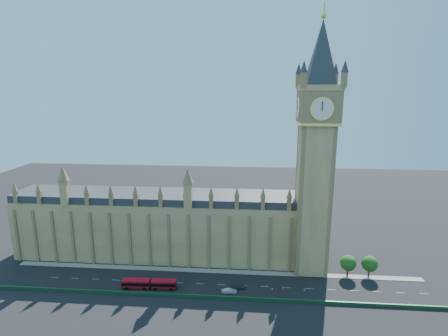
# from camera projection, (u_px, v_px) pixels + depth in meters

# --- Properties ---
(ground) EXTENTS (400.00, 400.00, 0.00)m
(ground) POSITION_uv_depth(u_px,v_px,m) (210.00, 284.00, 129.15)
(ground) COLOR black
(ground) RESTS_ON ground
(palace_westminster) EXTENTS (120.00, 20.00, 28.00)m
(palace_westminster) POSITION_uv_depth(u_px,v_px,m) (158.00, 225.00, 149.41)
(palace_westminster) COLOR #A47E4F
(palace_westminster) RESTS_ON ground
(elizabeth_tower) EXTENTS (20.59, 20.59, 105.00)m
(elizabeth_tower) POSITION_uv_depth(u_px,v_px,m) (317.00, 134.00, 127.64)
(elizabeth_tower) COLOR #A47E4F
(elizabeth_tower) RESTS_ON ground
(bridge_parapet) EXTENTS (160.00, 0.60, 1.20)m
(bridge_parapet) POSITION_uv_depth(u_px,v_px,m) (207.00, 297.00, 120.27)
(bridge_parapet) COLOR #1E4C2D
(bridge_parapet) RESTS_ON ground
(kerb_north) EXTENTS (160.00, 3.00, 0.16)m
(kerb_north) POSITION_uv_depth(u_px,v_px,m) (213.00, 271.00, 138.36)
(kerb_north) COLOR gray
(kerb_north) RESTS_ON ground
(tree_east_near) EXTENTS (6.00, 6.00, 8.50)m
(tree_east_near) POSITION_uv_depth(u_px,v_px,m) (349.00, 263.00, 133.60)
(tree_east_near) COLOR #382619
(tree_east_near) RESTS_ON ground
(tree_east_far) EXTENTS (6.00, 6.00, 8.50)m
(tree_east_far) POSITION_uv_depth(u_px,v_px,m) (370.00, 263.00, 132.97)
(tree_east_far) COLOR #382619
(tree_east_far) RESTS_ON ground
(red_bus) EXTENTS (19.70, 3.78, 3.33)m
(red_bus) POSITION_uv_depth(u_px,v_px,m) (149.00, 284.00, 126.22)
(red_bus) COLOR #B80C1C
(red_bus) RESTS_ON ground
(car_grey) EXTENTS (4.54, 2.24, 1.49)m
(car_grey) POSITION_uv_depth(u_px,v_px,m) (239.00, 287.00, 126.14)
(car_grey) COLOR #3F4146
(car_grey) RESTS_ON ground
(car_silver) EXTENTS (4.96, 2.09, 1.59)m
(car_silver) POSITION_uv_depth(u_px,v_px,m) (230.00, 291.00, 123.45)
(car_silver) COLOR #B9BCC2
(car_silver) RESTS_ON ground
(car_white) EXTENTS (4.09, 1.68, 1.18)m
(car_white) POSITION_uv_depth(u_px,v_px,m) (227.00, 291.00, 123.73)
(car_white) COLOR silver
(car_white) RESTS_ON ground
(cone_a) EXTENTS (0.59, 0.59, 0.71)m
(cone_a) POSITION_uv_depth(u_px,v_px,m) (272.00, 289.00, 125.42)
(cone_a) COLOR black
(cone_a) RESTS_ON ground
(cone_b) EXTENTS (0.50, 0.50, 0.67)m
(cone_b) POSITION_uv_depth(u_px,v_px,m) (266.00, 286.00, 127.30)
(cone_b) COLOR black
(cone_b) RESTS_ON ground
(cone_c) EXTENTS (0.50, 0.50, 0.68)m
(cone_c) POSITION_uv_depth(u_px,v_px,m) (304.00, 290.00, 124.88)
(cone_c) COLOR black
(cone_c) RESTS_ON ground
(cone_d) EXTENTS (0.51, 0.51, 0.68)m
(cone_d) POSITION_uv_depth(u_px,v_px,m) (283.00, 288.00, 126.13)
(cone_d) COLOR black
(cone_d) RESTS_ON ground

